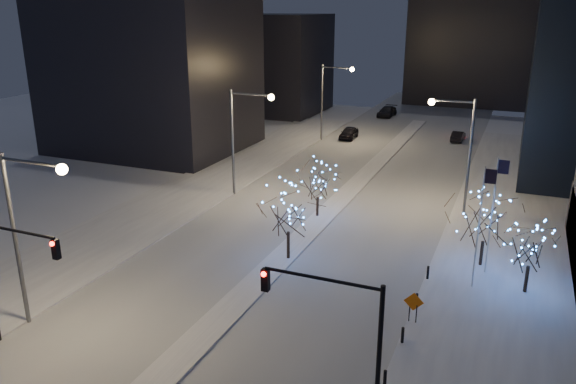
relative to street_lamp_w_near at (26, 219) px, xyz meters
The scene contains 22 objects.
road 34.80m from the street_lamp_w_near, 74.85° to the left, with size 20.00×130.00×0.02m, color silver.
median 30.09m from the street_lamp_w_near, 72.30° to the left, with size 2.00×80.00×0.15m, color white.
east_sidewalk 30.63m from the street_lamp_w_near, 36.94° to the left, with size 10.00×90.00×0.15m, color white.
west_sidewalk 19.77m from the street_lamp_w_near, 105.71° to the left, with size 8.00×90.00×0.15m, color white.
filler_west_near 42.87m from the street_lamp_w_near, 116.64° to the left, with size 22.00×18.00×24.00m, color black.
filler_west_far 70.12m from the street_lamp_w_near, 104.09° to the left, with size 18.00×16.00×16.00m, color black.
street_lamp_w_near is the anchor object (origin of this frame).
street_lamp_w_mid 25.00m from the street_lamp_w_near, 90.00° to the left, with size 4.40×0.56×10.00m.
street_lamp_w_far 50.00m from the street_lamp_w_near, 90.00° to the left, with size 4.40×0.56×10.00m.
street_lamp_east 33.85m from the street_lamp_w_near, 55.81° to the left, with size 3.90×0.56×10.00m.
traffic_signal_west 2.70m from the street_lamp_w_near, 76.04° to the right, with size 5.26×0.43×7.00m.
traffic_signal_east 17.99m from the street_lamp_w_near, ahead, with size 5.26×0.43×7.00m.
flagpoles 27.07m from the street_lamp_w_near, 34.36° to the left, with size 1.35×2.60×8.00m.
bollards 21.57m from the street_lamp_w_near, 22.69° to the left, with size 0.16×12.16×0.90m.
car_near 52.50m from the street_lamp_w_near, 87.63° to the left, with size 1.89×4.69×1.60m, color black.
car_mid 58.97m from the street_lamp_w_near, 74.09° to the left, with size 1.43×4.10×1.35m, color black.
car_far 70.52m from the street_lamp_w_near, 87.40° to the left, with size 2.25×5.54×1.61m, color black.
holiday_tree_median_near 16.64m from the street_lamp_w_near, 54.90° to the left, with size 5.42×5.42×5.53m.
holiday_tree_median_far 24.01m from the street_lamp_w_near, 69.22° to the left, with size 4.47×4.47×4.74m.
holiday_tree_plaza_near 29.20m from the street_lamp_w_near, 30.21° to the left, with size 3.56×3.56×4.65m.
holiday_tree_plaza_far 28.42m from the street_lamp_w_near, 38.39° to the left, with size 5.62×5.62×5.52m.
construction_sign 21.59m from the street_lamp_w_near, 23.27° to the left, with size 1.12×0.13×1.85m.
Camera 1 is at (14.59, -18.21, 17.19)m, focal length 35.00 mm.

